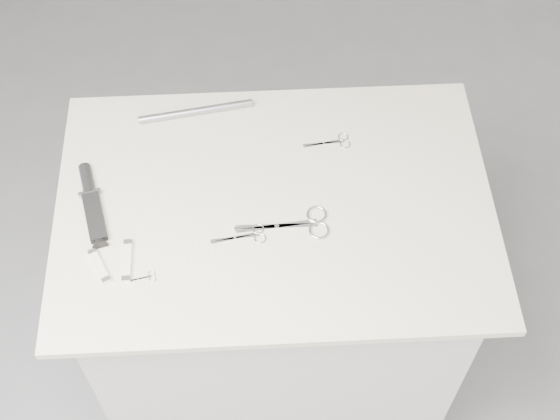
{
  "coord_description": "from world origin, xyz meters",
  "views": [
    {
      "loc": [
        -0.04,
        -1.02,
        2.37
      ],
      "look_at": [
        0.01,
        -0.02,
        0.92
      ],
      "focal_mm": 50.0,
      "sensor_mm": 36.0,
      "label": 1
    }
  ],
  "objects_px": {
    "tiny_scissors": "(145,278)",
    "pocket_knife_a": "(127,261)",
    "metal_rail": "(196,111)",
    "embroidery_scissors_a": "(249,236)",
    "sheathed_knife": "(91,200)",
    "pocket_knife_b": "(99,266)",
    "large_shears": "(303,224)",
    "plinth": "(276,300)",
    "embroidery_scissors_b": "(335,142)"
  },
  "relations": [
    {
      "from": "pocket_knife_b",
      "to": "metal_rail",
      "type": "xyz_separation_m",
      "value": [
        0.2,
        0.43,
        0.0
      ]
    },
    {
      "from": "plinth",
      "to": "embroidery_scissors_b",
      "type": "bearing_deg",
      "value": 48.19
    },
    {
      "from": "tiny_scissors",
      "to": "sheathed_knife",
      "type": "xyz_separation_m",
      "value": [
        -0.13,
        0.21,
        0.01
      ]
    },
    {
      "from": "embroidery_scissors_a",
      "to": "metal_rail",
      "type": "relative_size",
      "value": 0.44
    },
    {
      "from": "pocket_knife_b",
      "to": "pocket_knife_a",
      "type": "bearing_deg",
      "value": -106.33
    },
    {
      "from": "plinth",
      "to": "pocket_knife_a",
      "type": "height_order",
      "value": "pocket_knife_a"
    },
    {
      "from": "embroidery_scissors_a",
      "to": "pocket_knife_a",
      "type": "relative_size",
      "value": 1.18
    },
    {
      "from": "sheathed_knife",
      "to": "pocket_knife_b",
      "type": "distance_m",
      "value": 0.18
    },
    {
      "from": "pocket_knife_a",
      "to": "tiny_scissors",
      "type": "bearing_deg",
      "value": -137.73
    },
    {
      "from": "plinth",
      "to": "metal_rail",
      "type": "xyz_separation_m",
      "value": [
        -0.18,
        0.28,
        0.48
      ]
    },
    {
      "from": "embroidery_scissors_b",
      "to": "large_shears",
      "type": "bearing_deg",
      "value": -118.54
    },
    {
      "from": "plinth",
      "to": "pocket_knife_b",
      "type": "bearing_deg",
      "value": -158.77
    },
    {
      "from": "large_shears",
      "to": "metal_rail",
      "type": "bearing_deg",
      "value": 122.68
    },
    {
      "from": "embroidery_scissors_a",
      "to": "sheathed_knife",
      "type": "xyz_separation_m",
      "value": [
        -0.36,
        0.11,
        0.01
      ]
    },
    {
      "from": "plinth",
      "to": "tiny_scissors",
      "type": "xyz_separation_m",
      "value": [
        -0.29,
        -0.18,
        0.47
      ]
    },
    {
      "from": "tiny_scissors",
      "to": "sheathed_knife",
      "type": "bearing_deg",
      "value": 110.36
    },
    {
      "from": "embroidery_scissors_a",
      "to": "pocket_knife_b",
      "type": "xyz_separation_m",
      "value": [
        -0.32,
        -0.06,
        0.0
      ]
    },
    {
      "from": "plinth",
      "to": "pocket_knife_a",
      "type": "xyz_separation_m",
      "value": [
        -0.33,
        -0.14,
        0.48
      ]
    },
    {
      "from": "large_shears",
      "to": "tiny_scissors",
      "type": "height_order",
      "value": "large_shears"
    },
    {
      "from": "large_shears",
      "to": "metal_rail",
      "type": "relative_size",
      "value": 0.74
    },
    {
      "from": "sheathed_knife",
      "to": "metal_rail",
      "type": "relative_size",
      "value": 0.77
    },
    {
      "from": "tiny_scissors",
      "to": "pocket_knife_a",
      "type": "xyz_separation_m",
      "value": [
        -0.04,
        0.04,
        0.01
      ]
    },
    {
      "from": "large_shears",
      "to": "embroidery_scissors_a",
      "type": "distance_m",
      "value": 0.13
    },
    {
      "from": "sheathed_knife",
      "to": "pocket_knife_a",
      "type": "xyz_separation_m",
      "value": [
        0.09,
        -0.17,
        -0.0
      ]
    },
    {
      "from": "large_shears",
      "to": "sheathed_knife",
      "type": "relative_size",
      "value": 0.96
    },
    {
      "from": "embroidery_scissors_a",
      "to": "embroidery_scissors_b",
      "type": "xyz_separation_m",
      "value": [
        0.22,
        0.26,
        -0.0
      ]
    },
    {
      "from": "large_shears",
      "to": "metal_rail",
      "type": "distance_m",
      "value": 0.42
    },
    {
      "from": "embroidery_scissors_a",
      "to": "sheathed_knife",
      "type": "distance_m",
      "value": 0.37
    },
    {
      "from": "tiny_scissors",
      "to": "pocket_knife_a",
      "type": "relative_size",
      "value": 0.65
    },
    {
      "from": "plinth",
      "to": "tiny_scissors",
      "type": "height_order",
      "value": "tiny_scissors"
    },
    {
      "from": "plinth",
      "to": "embroidery_scissors_a",
      "type": "xyz_separation_m",
      "value": [
        -0.06,
        -0.09,
        0.47
      ]
    },
    {
      "from": "large_shears",
      "to": "pocket_knife_a",
      "type": "height_order",
      "value": "pocket_knife_a"
    },
    {
      "from": "plinth",
      "to": "sheathed_knife",
      "type": "relative_size",
      "value": 4.14
    },
    {
      "from": "large_shears",
      "to": "pocket_knife_a",
      "type": "relative_size",
      "value": 2.0
    },
    {
      "from": "tiny_scissors",
      "to": "embroidery_scissors_a",
      "type": "bearing_deg",
      "value": 11.17
    },
    {
      "from": "sheathed_knife",
      "to": "pocket_knife_b",
      "type": "height_order",
      "value": "sheathed_knife"
    },
    {
      "from": "large_shears",
      "to": "embroidery_scissors_a",
      "type": "bearing_deg",
      "value": -171.44
    },
    {
      "from": "tiny_scissors",
      "to": "pocket_knife_a",
      "type": "height_order",
      "value": "pocket_knife_a"
    },
    {
      "from": "sheathed_knife",
      "to": "pocket_knife_a",
      "type": "distance_m",
      "value": 0.19
    },
    {
      "from": "metal_rail",
      "to": "tiny_scissors",
      "type": "bearing_deg",
      "value": -102.85
    },
    {
      "from": "embroidery_scissors_a",
      "to": "pocket_knife_a",
      "type": "xyz_separation_m",
      "value": [
        -0.26,
        -0.05,
        0.0
      ]
    },
    {
      "from": "pocket_knife_a",
      "to": "embroidery_scissors_a",
      "type": "bearing_deg",
      "value": -79.23
    },
    {
      "from": "pocket_knife_b",
      "to": "metal_rail",
      "type": "bearing_deg",
      "value": -51.31
    },
    {
      "from": "embroidery_scissors_a",
      "to": "metal_rail",
      "type": "height_order",
      "value": "metal_rail"
    },
    {
      "from": "embroidery_scissors_a",
      "to": "embroidery_scissors_b",
      "type": "distance_m",
      "value": 0.34
    },
    {
      "from": "pocket_knife_a",
      "to": "metal_rail",
      "type": "xyz_separation_m",
      "value": [
        0.14,
        0.42,
        0.0
      ]
    },
    {
      "from": "embroidery_scissors_b",
      "to": "sheathed_knife",
      "type": "relative_size",
      "value": 0.53
    },
    {
      "from": "embroidery_scissors_b",
      "to": "plinth",
      "type": "bearing_deg",
      "value": -138.71
    },
    {
      "from": "metal_rail",
      "to": "sheathed_knife",
      "type": "bearing_deg",
      "value": -132.76
    },
    {
      "from": "tiny_scissors",
      "to": "metal_rail",
      "type": "relative_size",
      "value": 0.24
    }
  ]
}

